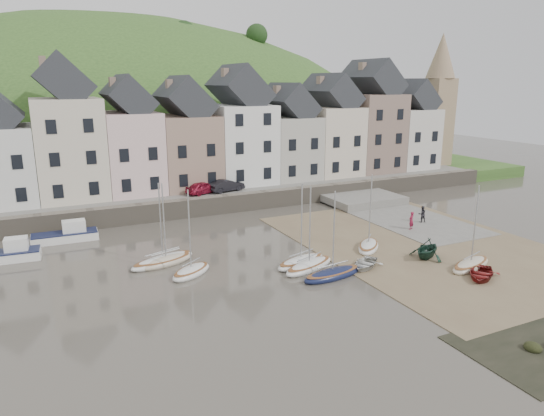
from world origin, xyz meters
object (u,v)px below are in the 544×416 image
sailboat_0 (163,260)px  rowboat_red (481,274)px  rowboat_white (365,264)px  person_red (411,220)px  car_left (203,188)px  person_dark (422,214)px  car_right (226,185)px  rowboat_green (427,248)px

sailboat_0 → rowboat_red: size_ratio=1.97×
rowboat_white → rowboat_red: (5.94, -5.07, 0.03)m
person_red → car_left: car_left is taller
person_red → person_dark: 2.83m
rowboat_red → car_right: 28.09m
rowboat_red → person_red: (3.41, 10.95, 0.54)m
sailboat_0 → car_left: 16.53m
car_right → rowboat_white: bearing=172.7°
rowboat_red → person_dark: person_dark is taller
rowboat_white → rowboat_red: bearing=16.3°
car_right → car_left: bearing=76.3°
sailboat_0 → rowboat_green: 19.87m
rowboat_green → person_dark: person_dark is taller
rowboat_white → person_dark: 13.88m
rowboat_green → car_left: 24.48m
person_red → rowboat_white: bearing=11.6°
rowboat_green → car_right: size_ratio=0.74×
sailboat_0 → person_red: sailboat_0 is taller
rowboat_white → car_right: 21.90m
car_right → person_red: bearing=-157.0°
sailboat_0 → rowboat_white: size_ratio=2.15×
car_left → car_right: car_right is taller
rowboat_red → car_left: 28.97m
rowboat_white → car_left: bearing=159.9°
person_red → rowboat_green: bearing=37.3°
rowboat_green → car_left: bearing=-176.8°
car_left → sailboat_0: bearing=133.1°
person_dark → person_red: bearing=43.8°
sailboat_0 → rowboat_green: sailboat_0 is taller
person_dark → rowboat_red: bearing=79.6°
rowboat_green → person_red: (3.96, 6.31, 0.09)m
person_red → car_right: car_right is taller
person_red → car_left: bearing=-68.3°
rowboat_red → sailboat_0: bearing=-158.8°
rowboat_white → person_dark: size_ratio=1.88×
car_right → rowboat_green: bearing=-174.2°
sailboat_0 → person_red: size_ratio=3.91×
sailboat_0 → person_dark: size_ratio=4.04×
rowboat_white → car_right: (-2.42, 21.68, 1.89)m
rowboat_green → person_dark: (6.45, 7.66, 0.06)m
sailboat_0 → rowboat_green: bearing=-22.9°
sailboat_0 → car_left: bearing=61.3°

